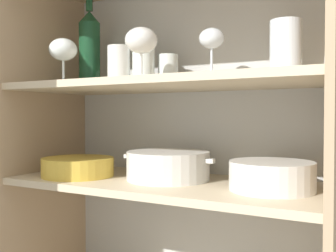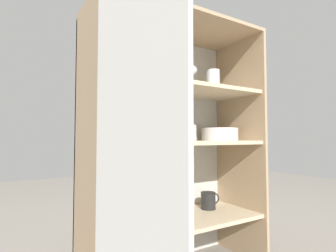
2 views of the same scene
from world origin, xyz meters
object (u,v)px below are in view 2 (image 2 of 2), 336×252
Objects in this scene: wine_bottle at (111,56)px; plate_stack_white at (220,134)px; mixing_bowl_large at (132,134)px; casserole_dish at (173,133)px; coffee_mug_primary at (209,200)px.

wine_bottle is 1.42× the size of plate_stack_white.
mixing_bowl_large is at bearing -174.67° from plate_stack_white.
casserole_dish is (-0.31, 0.02, 0.00)m from plate_stack_white.
mixing_bowl_large is 0.66m from coffee_mug_primary.
mixing_bowl_large is 0.75× the size of casserole_dish.
wine_bottle is at bearing 114.48° from mixing_bowl_large.
casserole_dish is 2.30× the size of coffee_mug_primary.
wine_bottle is 0.74m from plate_stack_white.
mixing_bowl_large is at bearing -164.45° from casserole_dish.
wine_bottle is at bearing 178.52° from coffee_mug_primary.
wine_bottle is 0.50m from casserole_dish.
casserole_dish reaches higher than coffee_mug_primary.
mixing_bowl_large is at bearing -65.52° from wine_bottle.
casserole_dish is (0.33, -0.05, -0.37)m from wine_bottle.
plate_stack_white is 1.65× the size of coffee_mug_primary.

